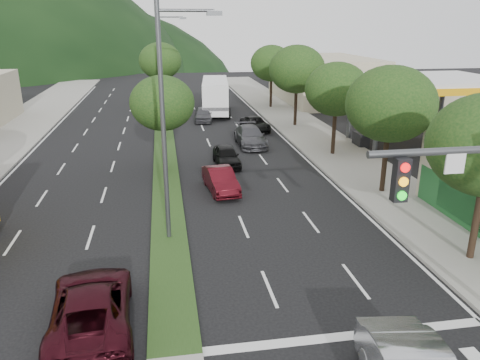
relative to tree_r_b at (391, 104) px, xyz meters
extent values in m
plane|color=black|center=(-12.00, -12.00, -5.04)|extent=(160.00, 160.00, 0.00)
cube|color=gray|center=(0.50, 13.00, -4.96)|extent=(5.00, 90.00, 0.15)
cube|color=#213C15|center=(-12.00, 16.00, -4.98)|extent=(1.60, 56.00, 0.12)
cube|color=black|center=(-6.60, -13.65, 0.66)|extent=(0.35, 0.25, 1.05)
cube|color=silver|center=(7.00, 10.00, -0.04)|extent=(12.00, 8.00, 0.50)
cube|color=orange|center=(7.00, 10.00, -0.39)|extent=(12.20, 8.20, 0.50)
cylinder|color=#47494C|center=(3.00, 7.50, -2.74)|extent=(0.36, 0.36, 4.60)
cylinder|color=#47494C|center=(11.00, 7.50, -2.74)|extent=(0.36, 0.36, 4.60)
cylinder|color=#47494C|center=(3.00, 12.50, -2.74)|extent=(0.36, 0.36, 4.60)
cylinder|color=#47494C|center=(11.00, 12.50, -2.74)|extent=(0.36, 0.36, 4.60)
cube|color=black|center=(3.00, 10.00, -4.49)|extent=(0.80, 1.60, 1.10)
cube|color=black|center=(11.00, 10.00, -4.49)|extent=(0.80, 1.60, 1.10)
cube|color=beige|center=(7.50, 32.00, -2.44)|extent=(10.00, 16.00, 5.20)
cylinder|color=black|center=(0.00, -8.00, -3.07)|extent=(0.28, 0.28, 3.64)
cylinder|color=black|center=(0.00, 0.00, -2.98)|extent=(0.28, 0.28, 3.81)
ellipsoid|color=black|center=(0.00, 0.00, 0.01)|extent=(4.80, 4.80, 4.08)
cylinder|color=black|center=(0.00, 8.00, -3.09)|extent=(0.28, 0.28, 3.58)
ellipsoid|color=black|center=(0.00, 8.00, -0.28)|extent=(4.40, 4.40, 3.74)
cylinder|color=black|center=(0.00, 18.00, -2.93)|extent=(0.28, 0.28, 3.92)
ellipsoid|color=black|center=(0.00, 18.00, 0.15)|extent=(5.00, 5.00, 4.25)
cylinder|color=black|center=(0.00, 28.00, -3.04)|extent=(0.28, 0.28, 3.70)
ellipsoid|color=black|center=(0.00, 28.00, -0.13)|extent=(4.60, 4.60, 3.91)
cylinder|color=black|center=(-12.00, 6.00, -3.24)|extent=(0.28, 0.28, 3.36)
ellipsoid|color=black|center=(-12.00, 6.00, -0.60)|extent=(4.00, 4.00, 3.40)
cylinder|color=black|center=(-12.00, 32.00, -3.01)|extent=(0.28, 0.28, 3.81)
ellipsoid|color=black|center=(-12.00, 32.00, -0.02)|extent=(4.80, 4.80, 4.08)
cylinder|color=#47494C|center=(-12.00, -4.00, -0.04)|extent=(0.20, 0.20, 10.00)
cylinder|color=#47494C|center=(-10.90, -4.00, 4.56)|extent=(2.20, 0.12, 0.12)
cube|color=#47494C|center=(-9.80, -4.00, 4.46)|extent=(0.60, 0.25, 0.18)
cylinder|color=#47494C|center=(-12.00, 21.00, -0.04)|extent=(0.20, 0.20, 10.00)
cylinder|color=#47494C|center=(-10.90, 21.00, 4.56)|extent=(2.20, 0.12, 0.12)
cube|color=#47494C|center=(-9.80, 21.00, 4.46)|extent=(0.60, 0.25, 0.18)
imported|color=black|center=(-14.51, -10.00, -4.30)|extent=(2.81, 5.46, 1.47)
imported|color=black|center=(-7.93, 6.79, -4.38)|extent=(1.66, 3.89, 1.31)
imported|color=#434348|center=(-5.37, 11.79, -4.30)|extent=(2.07, 5.06, 1.47)
imported|color=#460B13|center=(-8.95, 1.79, -4.37)|extent=(1.86, 4.18, 1.33)
imported|color=black|center=(-3.97, 16.79, -4.43)|extent=(2.22, 4.47, 1.22)
imported|color=#4A4A4F|center=(-8.12, 21.79, -4.35)|extent=(2.04, 4.18, 1.37)
imported|color=black|center=(-5.76, 26.79, -4.45)|extent=(1.74, 4.11, 1.18)
cube|color=white|center=(-6.50, 25.76, -3.06)|extent=(3.51, 9.32, 3.03)
cube|color=#5B5B5F|center=(-6.50, 25.76, -3.82)|extent=(3.57, 9.33, 0.35)
cylinder|color=black|center=(-7.36, 29.51, -4.58)|extent=(0.45, 0.94, 0.91)
cylinder|color=black|center=(-4.84, 29.24, -4.58)|extent=(0.45, 0.94, 0.91)
cylinder|color=black|center=(-7.48, 28.43, -4.58)|extent=(0.45, 0.94, 0.91)
cylinder|color=black|center=(-4.96, 28.15, -4.58)|extent=(0.45, 0.94, 0.91)
cylinder|color=black|center=(-8.12, 22.64, -4.58)|extent=(0.45, 0.94, 0.91)
cylinder|color=black|center=(-5.60, 22.36, -4.58)|extent=(0.45, 0.94, 0.91)
camera|label=1|loc=(-11.97, -23.19, 4.15)|focal=35.00mm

